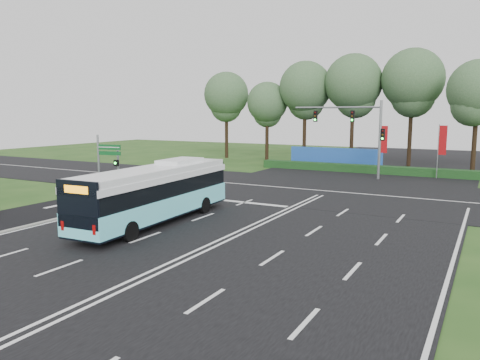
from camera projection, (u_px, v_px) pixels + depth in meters
ground at (255, 224)px, 24.92m from camera, size 120.00×120.00×0.00m
road_main at (255, 224)px, 24.92m from camera, size 20.00×120.00×0.04m
road_cross at (326, 191)px, 35.35m from camera, size 120.00×14.00×0.05m
bike_path at (48, 211)px, 28.23m from camera, size 5.00×18.00×0.06m
kerb_strip at (76, 214)px, 27.08m from camera, size 0.25×18.00×0.12m
city_bus at (156, 193)px, 24.97m from camera, size 2.95×11.49×3.27m
pedestrian_signal at (118, 170)px, 31.75m from camera, size 0.34×0.43×3.71m
street_sign at (103, 161)px, 30.45m from camera, size 1.73×0.39×4.49m
banner_flag_mid at (383, 142)px, 44.39m from camera, size 0.71×0.12×4.80m
banner_flag_right at (441, 144)px, 41.74m from camera, size 0.72×0.11×4.90m
traffic_light_gantry at (360, 127)px, 41.98m from camera, size 8.41×0.28×7.00m
hedge at (367, 169)px, 46.16m from camera, size 22.00×1.20×0.80m
blue_hoarding at (335, 158)px, 50.13m from camera, size 10.00×0.30×2.20m
eucalyptus_row at (365, 87)px, 52.16m from camera, size 41.57×9.66×12.86m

